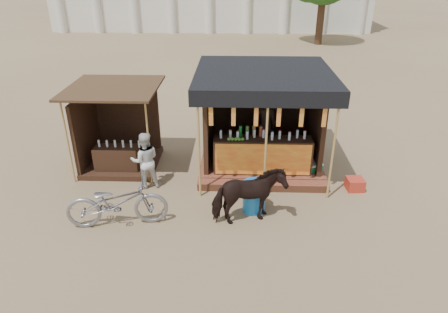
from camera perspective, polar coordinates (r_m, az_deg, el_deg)
ground at (r=8.91m, az=-0.34°, el=-10.97°), size 120.00×120.00×0.00m
main_stall at (r=11.35m, az=5.39°, el=3.55°), size 3.60×3.61×2.78m
secondary_stall at (r=11.79m, az=-15.32°, el=2.66°), size 2.40×2.40×2.38m
cow at (r=8.91m, az=3.51°, el=-5.74°), size 1.75×1.20×1.36m
motorbike at (r=9.18m, az=-15.05°, el=-6.33°), size 2.32×1.13×1.17m
bystander at (r=10.46m, az=-11.20°, el=-0.54°), size 0.86×0.74×1.52m
blue_barrel at (r=9.48m, az=4.32°, el=-5.71°), size 0.66×0.66×0.77m
red_crate at (r=10.94m, az=18.19°, el=-3.77°), size 0.45×0.45×0.31m
cooler at (r=11.16m, az=11.98°, el=-1.89°), size 0.77×0.67×0.46m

